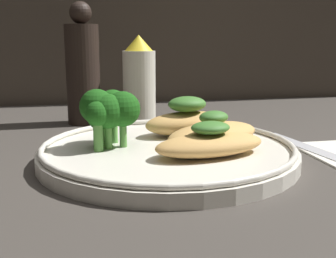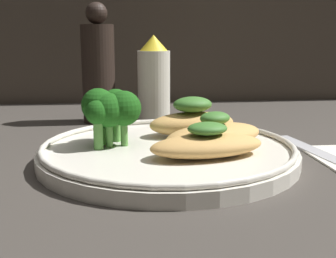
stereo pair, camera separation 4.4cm
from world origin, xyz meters
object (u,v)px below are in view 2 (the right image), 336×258
at_px(broccoli_bunch, 110,110).
at_px(pepper_grinder, 98,69).
at_px(plate, 168,151).
at_px(sauce_bottle, 153,80).

bearing_deg(broccoli_bunch, pepper_grinder, 96.60).
relative_size(plate, sauce_bottle, 2.05).
xyz_separation_m(broccoli_bunch, sauce_bottle, (0.06, 0.21, 0.01)).
xyz_separation_m(plate, sauce_bottle, (-0.00, 0.22, 0.05)).
distance_m(broccoli_bunch, sauce_bottle, 0.21).
bearing_deg(plate, broccoli_bunch, 165.31).
height_order(broccoli_bunch, sauce_bottle, sauce_bottle).
bearing_deg(broccoli_bunch, sauce_bottle, 74.03).
distance_m(plate, sauce_bottle, 0.23).
bearing_deg(plate, pepper_grinder, 110.77).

